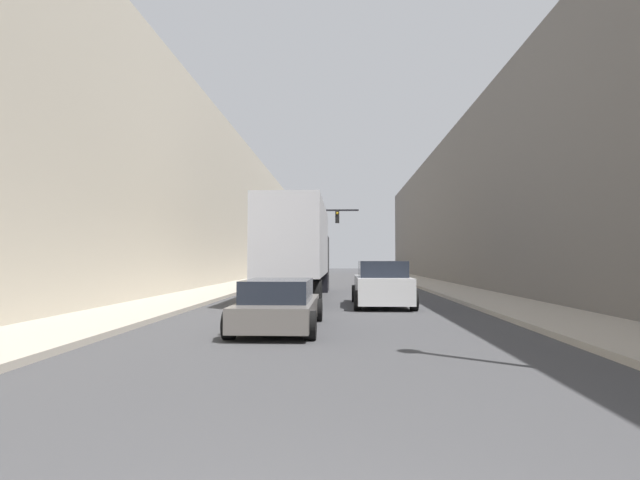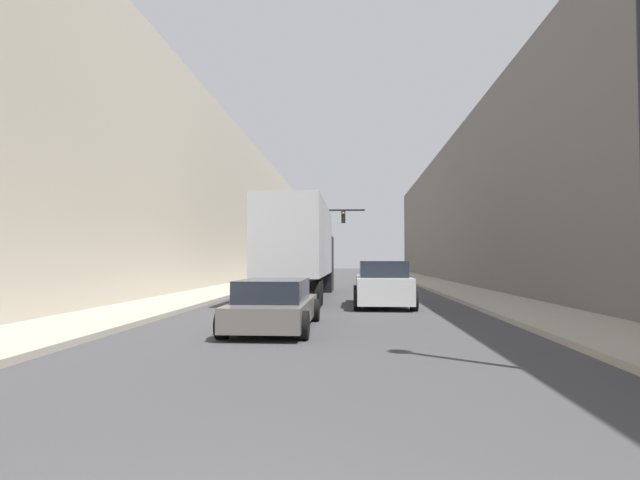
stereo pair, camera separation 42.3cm
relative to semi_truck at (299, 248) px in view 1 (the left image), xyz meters
name	(u,v)px [view 1 (the left image)]	position (x,y,z in m)	size (l,w,h in m)	color
sidewalk_right	(439,286)	(8.19, 9.10, -2.23)	(2.99, 80.00, 0.15)	#B2A899
sidewalk_left	(238,286)	(-4.75, 9.10, -2.23)	(2.99, 80.00, 0.15)	#B2A899
building_right	(510,202)	(12.68, 9.10, 3.16)	(6.00, 80.00, 10.93)	#66605B
building_left	(171,196)	(-9.25, 9.10, 3.62)	(6.00, 80.00, 11.85)	#BCB29E
semi_truck	(299,248)	(0.00, 0.00, 0.00)	(2.47, 12.52, 4.14)	silver
sedan_car	(279,305)	(0.40, -10.43, -1.69)	(2.05, 4.66, 1.26)	slate
suv_car	(382,285)	(3.49, -3.94, -1.49)	(2.19, 4.82, 1.71)	silver
traffic_signal_gantry	(298,228)	(-1.30, 13.87, 1.83)	(6.45, 0.35, 5.74)	black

